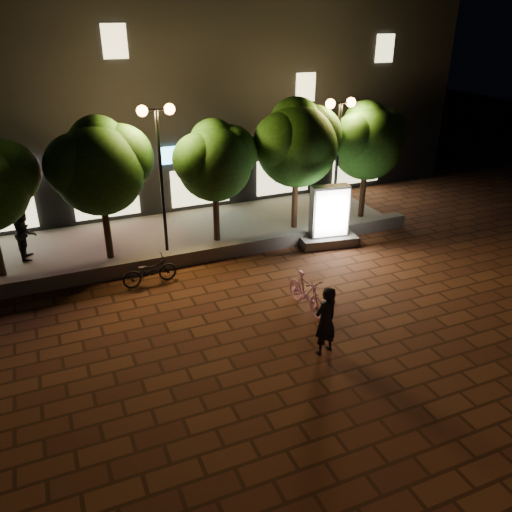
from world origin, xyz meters
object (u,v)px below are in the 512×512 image
tree_right (297,141)px  tree_left (100,164)px  rider (325,321)px  scooter_pink (306,293)px  street_lamp_left (159,142)px  street_lamp_right (339,130)px  pedestrian (25,232)px  tree_far_right (368,138)px  ad_kiosk (329,221)px  scooter_parked (150,271)px  tree_mid (215,158)px

tree_right → tree_left: bearing=-180.0°
rider → scooter_pink: bearing=-119.9°
street_lamp_left → scooter_pink: (2.75, -5.57, -3.47)m
tree_right → street_lamp_left: 5.38m
tree_left → scooter_pink: tree_left is taller
tree_left → tree_right: tree_right is taller
tree_left → street_lamp_right: size_ratio=0.98×
pedestrian → rider: bearing=-137.1°
tree_left → tree_far_right: (10.50, -0.00, -0.08)m
street_lamp_left → ad_kiosk: 6.75m
scooter_parked → tree_mid: bearing=-57.8°
tree_mid → ad_kiosk: 4.77m
rider → pedestrian: pedestrian is taller
ad_kiosk → pedestrian: ad_kiosk is taller
rider → scooter_parked: size_ratio=1.06×
ad_kiosk → scooter_parked: (-6.85, -0.50, -0.46)m
tree_far_right → street_lamp_left: size_ratio=0.92×
ad_kiosk → rider: (-3.58, -5.92, 0.02)m
scooter_parked → pedestrian: bearing=39.4°
tree_mid → scooter_parked: size_ratio=2.53×
street_lamp_right → tree_right: bearing=170.9°
street_lamp_right → pedestrian: bearing=173.6°
scooter_parked → street_lamp_right: bearing=-80.6°
tree_left → scooter_parked: tree_left is taller
street_lamp_left → pedestrian: size_ratio=2.67×
tree_far_right → scooter_pink: 8.69m
street_lamp_right → pedestrian: size_ratio=2.56×
tree_right → scooter_pink: 7.06m
tree_left → tree_far_right: size_ratio=1.03×
tree_mid → ad_kiosk: tree_mid is taller
street_lamp_left → scooter_parked: 4.33m
tree_far_right → scooter_parked: tree_far_right is taller
tree_right → tree_mid: bearing=-180.0°
tree_right → rider: tree_right is taller
street_lamp_left → street_lamp_right: (7.00, 0.00, -0.13)m
street_lamp_right → scooter_pink: 7.76m
scooter_pink → tree_left: bearing=124.7°
tree_left → pedestrian: tree_left is taller
scooter_parked → pedestrian: 5.00m
street_lamp_left → tree_left: bearing=172.3°
tree_right → street_lamp_right: size_ratio=1.02×
tree_mid → rider: tree_mid is taller
street_lamp_left → street_lamp_right: bearing=0.0°
tree_right → scooter_pink: tree_right is taller
tree_far_right → scooter_parked: size_ratio=2.67×
tree_left → pedestrian: 3.74m
ad_kiosk → rider: bearing=-121.2°
tree_mid → street_lamp_right: size_ratio=0.90×
tree_right → scooter_pink: size_ratio=2.72×
tree_mid → scooter_pink: (0.69, -5.83, -2.66)m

